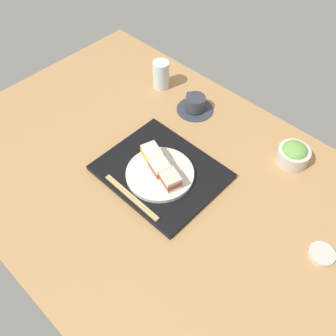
% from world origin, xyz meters
% --- Properties ---
extents(ground_plane, '(1.40, 1.00, 0.03)m').
position_xyz_m(ground_plane, '(0.00, 0.00, -0.01)').
color(ground_plane, tan).
extents(serving_tray, '(0.37, 0.31, 0.02)m').
position_xyz_m(serving_tray, '(0.04, 0.02, 0.01)').
color(serving_tray, black).
rests_on(serving_tray, ground_plane).
extents(sandwich_plate, '(0.22, 0.22, 0.01)m').
position_xyz_m(sandwich_plate, '(0.05, 0.00, 0.02)').
color(sandwich_plate, silver).
rests_on(sandwich_plate, serving_tray).
extents(sandwich_near, '(0.07, 0.07, 0.05)m').
position_xyz_m(sandwich_near, '(0.00, 0.02, 0.06)').
color(sandwich_near, '#EFE5C1').
rests_on(sandwich_near, sandwich_plate).
extents(sandwich_middle, '(0.07, 0.07, 0.05)m').
position_xyz_m(sandwich_middle, '(0.05, 0.00, 0.05)').
color(sandwich_middle, '#EFE5C1').
rests_on(sandwich_middle, sandwich_plate).
extents(sandwich_far, '(0.07, 0.07, 0.04)m').
position_xyz_m(sandwich_far, '(0.11, -0.01, 0.05)').
color(sandwich_far, beige).
rests_on(sandwich_far, sandwich_plate).
extents(salad_bowl, '(0.11, 0.11, 0.07)m').
position_xyz_m(salad_bowl, '(0.32, 0.35, 0.03)').
color(salad_bowl, beige).
rests_on(salad_bowl, ground_plane).
extents(chopsticks_pair, '(0.23, 0.02, 0.01)m').
position_xyz_m(chopsticks_pair, '(0.05, -0.12, 0.02)').
color(chopsticks_pair, tan).
rests_on(chopsticks_pair, serving_tray).
extents(coffee_cup, '(0.14, 0.14, 0.06)m').
position_xyz_m(coffee_cup, '(-0.08, 0.32, 0.02)').
color(coffee_cup, '#333842').
rests_on(coffee_cup, ground_plane).
extents(drinking_glass, '(0.06, 0.06, 0.11)m').
position_xyz_m(drinking_glass, '(-0.27, 0.33, 0.06)').
color(drinking_glass, silver).
rests_on(drinking_glass, ground_plane).
extents(small_sauce_dish, '(0.07, 0.07, 0.01)m').
position_xyz_m(small_sauce_dish, '(0.56, 0.11, 0.01)').
color(small_sauce_dish, beige).
rests_on(small_sauce_dish, ground_plane).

